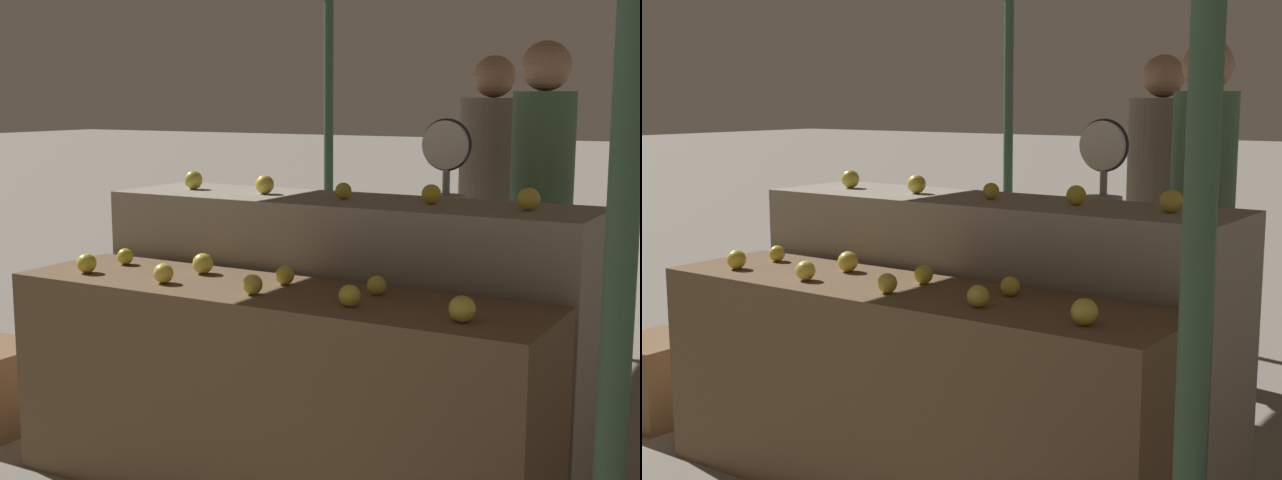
# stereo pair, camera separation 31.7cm
# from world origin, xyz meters

# --- Properties ---
(display_counter_front) EXTENTS (2.17, 0.55, 0.84)m
(display_counter_front) POSITION_xyz_m (0.00, 0.00, 0.42)
(display_counter_front) COLOR brown
(display_counter_front) RESTS_ON ground_plane
(display_counter_back) EXTENTS (2.17, 0.55, 1.12)m
(display_counter_back) POSITION_xyz_m (0.00, 0.60, 0.56)
(display_counter_back) COLOR gray
(display_counter_back) RESTS_ON ground_plane
(apple_front_0) EXTENTS (0.08, 0.08, 0.08)m
(apple_front_0) POSITION_xyz_m (-0.82, -0.11, 0.88)
(apple_front_0) COLOR gold
(apple_front_0) RESTS_ON display_counter_front
(apple_front_1) EXTENTS (0.08, 0.08, 0.08)m
(apple_front_1) POSITION_xyz_m (-0.41, -0.12, 0.88)
(apple_front_1) COLOR yellow
(apple_front_1) RESTS_ON display_counter_front
(apple_front_2) EXTENTS (0.07, 0.07, 0.07)m
(apple_front_2) POSITION_xyz_m (-0.00, -0.11, 0.88)
(apple_front_2) COLOR gold
(apple_front_2) RESTS_ON display_counter_front
(apple_front_3) EXTENTS (0.08, 0.08, 0.08)m
(apple_front_3) POSITION_xyz_m (0.40, -0.10, 0.88)
(apple_front_3) COLOR gold
(apple_front_3) RESTS_ON display_counter_front
(apple_front_4) EXTENTS (0.09, 0.09, 0.09)m
(apple_front_4) POSITION_xyz_m (0.82, -0.12, 0.88)
(apple_front_4) COLOR gold
(apple_front_4) RESTS_ON display_counter_front
(apple_front_5) EXTENTS (0.07, 0.07, 0.07)m
(apple_front_5) POSITION_xyz_m (-0.82, 0.11, 0.87)
(apple_front_5) COLOR gold
(apple_front_5) RESTS_ON display_counter_front
(apple_front_6) EXTENTS (0.09, 0.09, 0.09)m
(apple_front_6) POSITION_xyz_m (-0.40, 0.11, 0.88)
(apple_front_6) COLOR yellow
(apple_front_6) RESTS_ON display_counter_front
(apple_front_7) EXTENTS (0.07, 0.07, 0.07)m
(apple_front_7) POSITION_xyz_m (0.01, 0.10, 0.88)
(apple_front_7) COLOR gold
(apple_front_7) RESTS_ON display_counter_front
(apple_front_8) EXTENTS (0.07, 0.07, 0.07)m
(apple_front_8) POSITION_xyz_m (0.40, 0.11, 0.87)
(apple_front_8) COLOR gold
(apple_front_8) RESTS_ON display_counter_front
(apple_back_0) EXTENTS (0.09, 0.09, 0.09)m
(apple_back_0) POSITION_xyz_m (-0.81, 0.60, 1.17)
(apple_back_0) COLOR gold
(apple_back_0) RESTS_ON display_counter_back
(apple_back_1) EXTENTS (0.09, 0.09, 0.09)m
(apple_back_1) POSITION_xyz_m (-0.40, 0.59, 1.17)
(apple_back_1) COLOR yellow
(apple_back_1) RESTS_ON display_counter_back
(apple_back_2) EXTENTS (0.07, 0.07, 0.07)m
(apple_back_2) POSITION_xyz_m (0.00, 0.59, 1.16)
(apple_back_2) COLOR gold
(apple_back_2) RESTS_ON display_counter_back
(apple_back_3) EXTENTS (0.08, 0.08, 0.08)m
(apple_back_3) POSITION_xyz_m (0.40, 0.61, 1.16)
(apple_back_3) COLOR gold
(apple_back_3) RESTS_ON display_counter_back
(apple_back_4) EXTENTS (0.09, 0.09, 0.09)m
(apple_back_4) POSITION_xyz_m (0.81, 0.60, 1.17)
(apple_back_4) COLOR gold
(apple_back_4) RESTS_ON display_counter_back
(produce_scale) EXTENTS (0.25, 0.20, 1.46)m
(produce_scale) POSITION_xyz_m (0.21, 1.24, 1.04)
(produce_scale) COLOR #99999E
(produce_scale) RESTS_ON ground_plane
(person_vendor_at_scale) EXTENTS (0.32, 0.32, 1.82)m
(person_vendor_at_scale) POSITION_xyz_m (0.60, 1.52, 1.08)
(person_vendor_at_scale) COLOR #2D2D38
(person_vendor_at_scale) RESTS_ON ground_plane
(person_customer_left) EXTENTS (0.48, 0.48, 1.79)m
(person_customer_left) POSITION_xyz_m (0.14, 2.10, 1.03)
(person_customer_left) COLOR #2D2D38
(person_customer_left) RESTS_ON ground_plane
(wooden_crate_side) EXTENTS (0.40, 0.40, 0.40)m
(wooden_crate_side) POSITION_xyz_m (-1.54, -0.02, 0.20)
(wooden_crate_side) COLOR brown
(wooden_crate_side) RESTS_ON ground_plane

